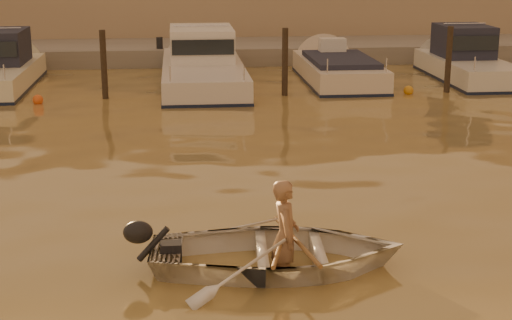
{
  "coord_description": "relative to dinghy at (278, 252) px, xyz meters",
  "views": [
    {
      "loc": [
        -3.41,
        -9.13,
        4.37
      ],
      "look_at": [
        -2.07,
        3.92,
        0.75
      ],
      "focal_mm": 55.0,
      "sensor_mm": 36.0,
      "label": 1
    }
  ],
  "objects": [
    {
      "name": "fender_b",
      "position": [
        -5.28,
        12.37,
        -0.15
      ],
      "size": [
        0.3,
        0.3,
        0.3
      ],
      "primitive_type": "sphere",
      "color": "#DA5419",
      "rests_on": "ground_plane"
    },
    {
      "name": "moored_boat_4",
      "position": [
        8.34,
        15.08,
        0.38
      ],
      "size": [
        2.02,
        6.3,
        1.75
      ],
      "primitive_type": null,
      "color": "silver",
      "rests_on": "ground_plane"
    },
    {
      "name": "piling_3",
      "position": [
        6.87,
        12.88,
        0.65
      ],
      "size": [
        0.18,
        0.18,
        2.2
      ],
      "primitive_type": "cylinder",
      "color": "#2D2319",
      "rests_on": "ground_plane"
    },
    {
      "name": "oar_port",
      "position": [
        0.25,
        -0.02,
        0.17
      ],
      "size": [
        0.37,
        2.09,
        0.13
      ],
      "primitive_type": "cylinder",
      "rotation": [
        1.54,
        0.0,
        0.15
      ],
      "color": "brown",
      "rests_on": "dinghy"
    },
    {
      "name": "fender_d",
      "position": [
        5.63,
        12.72,
        -0.15
      ],
      "size": [
        0.3,
        0.3,
        0.3
      ],
      "primitive_type": "sphere",
      "color": "#C78217",
      "rests_on": "ground_plane"
    },
    {
      "name": "moored_boat_3",
      "position": [
        3.95,
        15.08,
        -0.02
      ],
      "size": [
        2.21,
        6.31,
        0.95
      ],
      "primitive_type": null,
      "color": "beige",
      "rests_on": "ground_plane"
    },
    {
      "name": "piling_2",
      "position": [
        1.87,
        12.88,
        0.65
      ],
      "size": [
        0.18,
        0.18,
        2.2
      ],
      "primitive_type": "cylinder",
      "color": "#2D2319",
      "rests_on": "ground_plane"
    },
    {
      "name": "ground_plane",
      "position": [
        2.07,
        -0.92,
        -0.25
      ],
      "size": [
        160.0,
        160.0,
        0.0
      ],
      "primitive_type": "plane",
      "color": "olive",
      "rests_on": "ground"
    },
    {
      "name": "fender_c",
      "position": [
        0.36,
        11.74,
        -0.15
      ],
      "size": [
        0.3,
        0.3,
        0.3
      ],
      "primitive_type": "sphere",
      "color": "silver",
      "rests_on": "ground_plane"
    },
    {
      "name": "person",
      "position": [
        0.1,
        -0.01,
        0.25
      ],
      "size": [
        0.41,
        0.6,
        1.59
      ],
      "primitive_type": "imported",
      "rotation": [
        0.0,
        0.0,
        1.51
      ],
      "color": "#906848",
      "rests_on": "dinghy"
    },
    {
      "name": "oar_starboard",
      "position": [
        0.05,
        -0.0,
        0.17
      ],
      "size": [
        0.55,
        2.06,
        0.13
      ],
      "primitive_type": "cylinder",
      "rotation": [
        1.54,
        0.0,
        -0.24
      ],
      "color": "brown",
      "rests_on": "dinghy"
    },
    {
      "name": "outboard_motor",
      "position": [
        -1.5,
        0.09,
        0.03
      ],
      "size": [
        0.92,
        0.45,
        0.7
      ],
      "primitive_type": null,
      "rotation": [
        0.0,
        0.0,
        -0.06
      ],
      "color": "black",
      "rests_on": "dinghy"
    },
    {
      "name": "dinghy",
      "position": [
        0.0,
        0.0,
        0.0
      ],
      "size": [
        3.68,
        2.73,
        0.73
      ],
      "primitive_type": "imported",
      "rotation": [
        0.0,
        0.0,
        1.51
      ],
      "color": "silver",
      "rests_on": "ground_plane"
    },
    {
      "name": "quay",
      "position": [
        2.07,
        20.58,
        -0.1
      ],
      "size": [
        52.0,
        4.0,
        1.0
      ],
      "primitive_type": "cube",
      "color": "gray",
      "rests_on": "ground_plane"
    },
    {
      "name": "moored_boat_2",
      "position": [
        -0.49,
        15.08,
        0.38
      ],
      "size": [
        2.54,
        8.42,
        1.75
      ],
      "primitive_type": null,
      "color": "silver",
      "rests_on": "ground_plane"
    },
    {
      "name": "piling_1",
      "position": [
        -3.43,
        12.88,
        0.65
      ],
      "size": [
        0.18,
        0.18,
        2.2
      ],
      "primitive_type": "cylinder",
      "color": "#2D2319",
      "rests_on": "ground_plane"
    }
  ]
}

